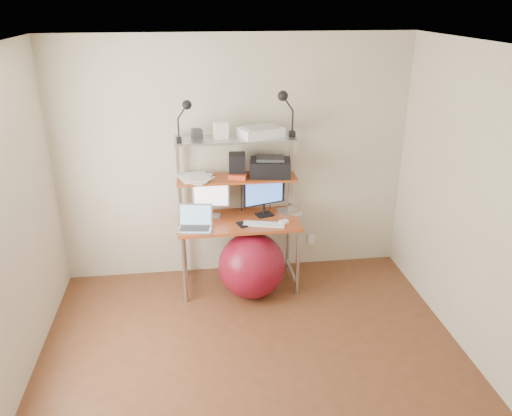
{
  "coord_description": "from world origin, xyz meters",
  "views": [
    {
      "loc": [
        -0.43,
        -3.08,
        2.8
      ],
      "look_at": [
        0.14,
        1.15,
        0.99
      ],
      "focal_mm": 35.0,
      "sensor_mm": 36.0,
      "label": 1
    }
  ],
  "objects": [
    {
      "name": "room",
      "position": [
        0.0,
        0.0,
        1.25
      ],
      "size": [
        3.6,
        3.6,
        3.6
      ],
      "color": "brown",
      "rests_on": "ground"
    },
    {
      "name": "computer_desk",
      "position": [
        0.0,
        1.5,
        0.96
      ],
      "size": [
        1.2,
        0.6,
        1.57
      ],
      "color": "#B14C22",
      "rests_on": "ground"
    },
    {
      "name": "wall_outlet",
      "position": [
        0.85,
        1.79,
        0.3
      ],
      "size": [
        0.08,
        0.01,
        0.12
      ],
      "primitive_type": "cube",
      "color": "white",
      "rests_on": "room"
    },
    {
      "name": "monitor_silver",
      "position": [
        -0.26,
        1.57,
        0.96
      ],
      "size": [
        0.37,
        0.16,
        0.42
      ],
      "rotation": [
        0.0,
        0.0,
        -0.17
      ],
      "color": "#ACACB1",
      "rests_on": "desktop"
    },
    {
      "name": "monitor_black",
      "position": [
        0.27,
        1.54,
        0.97
      ],
      "size": [
        0.44,
        0.18,
        0.45
      ],
      "rotation": [
        0.0,
        0.0,
        0.3
      ],
      "color": "black",
      "rests_on": "desktop"
    },
    {
      "name": "laptop",
      "position": [
        -0.43,
        1.31,
        0.79
      ],
      "size": [
        0.36,
        0.31,
        0.29
      ],
      "rotation": [
        0.0,
        0.0,
        -0.16
      ],
      "color": "silver",
      "rests_on": "desktop"
    },
    {
      "name": "keyboard",
      "position": [
        0.24,
        1.3,
        0.75
      ],
      "size": [
        0.42,
        0.22,
        0.01
      ],
      "primitive_type": "cube",
      "rotation": [
        0.0,
        0.0,
        -0.26
      ],
      "color": "white",
      "rests_on": "desktop"
    },
    {
      "name": "mouse",
      "position": [
        0.44,
        1.31,
        0.75
      ],
      "size": [
        0.1,
        0.08,
        0.02
      ],
      "primitive_type": "cube",
      "rotation": [
        0.0,
        0.0,
        0.25
      ],
      "color": "white",
      "rests_on": "desktop"
    },
    {
      "name": "mac_mini",
      "position": [
        0.53,
        1.53,
        0.76
      ],
      "size": [
        0.25,
        0.25,
        0.04
      ],
      "primitive_type": "cube",
      "rotation": [
        0.0,
        0.0,
        0.32
      ],
      "color": "silver",
      "rests_on": "desktop"
    },
    {
      "name": "phone",
      "position": [
        0.02,
        1.31,
        0.75
      ],
      "size": [
        0.11,
        0.15,
        0.01
      ],
      "primitive_type": "cube",
      "rotation": [
        0.0,
        0.0,
        0.31
      ],
      "color": "black",
      "rests_on": "desktop"
    },
    {
      "name": "printer",
      "position": [
        0.34,
        1.57,
        1.24
      ],
      "size": [
        0.44,
        0.33,
        0.19
      ],
      "rotation": [
        0.0,
        0.0,
        -0.17
      ],
      "color": "black",
      "rests_on": "mid_shelf"
    },
    {
      "name": "nas_cube",
      "position": [
        0.01,
        1.59,
        1.27
      ],
      "size": [
        0.17,
        0.17,
        0.23
      ],
      "primitive_type": "cube",
      "rotation": [
        0.0,
        0.0,
        -0.09
      ],
      "color": "black",
      "rests_on": "mid_shelf"
    },
    {
      "name": "red_box",
      "position": [
        0.01,
        1.52,
        1.18
      ],
      "size": [
        0.2,
        0.17,
        0.05
      ],
      "primitive_type": "cube",
      "rotation": [
        0.0,
        0.0,
        -0.33
      ],
      "color": "red",
      "rests_on": "mid_shelf"
    },
    {
      "name": "scanner",
      "position": [
        0.24,
        1.57,
        1.6
      ],
      "size": [
        0.46,
        0.38,
        0.11
      ],
      "rotation": [
        0.0,
        0.0,
        0.33
      ],
      "color": "white",
      "rests_on": "top_shelf"
    },
    {
      "name": "box_white",
      "position": [
        -0.14,
        1.57,
        1.63
      ],
      "size": [
        0.14,
        0.12,
        0.15
      ],
      "primitive_type": "cube",
      "rotation": [
        0.0,
        0.0,
        0.15
      ],
      "color": "white",
      "rests_on": "top_shelf"
    },
    {
      "name": "box_grey",
      "position": [
        -0.37,
        1.59,
        1.6
      ],
      "size": [
        0.11,
        0.11,
        0.09
      ],
      "primitive_type": "cube",
      "rotation": [
        0.0,
        0.0,
        0.29
      ],
      "color": "#323235",
      "rests_on": "top_shelf"
    },
    {
      "name": "clip_lamp_left",
      "position": [
        -0.47,
        1.45,
        1.84
      ],
      "size": [
        0.16,
        0.09,
        0.39
      ],
      "color": "black",
      "rests_on": "top_shelf"
    },
    {
      "name": "clip_lamp_right",
      "position": [
        0.46,
        1.52,
        1.88
      ],
      "size": [
        0.18,
        0.1,
        0.45
      ],
      "color": "black",
      "rests_on": "top_shelf"
    },
    {
      "name": "exercise_ball",
      "position": [
        0.11,
        1.23,
        0.33
      ],
      "size": [
        0.66,
        0.66,
        0.66
      ],
      "primitive_type": "sphere",
      "color": "maroon",
      "rests_on": "floor"
    },
    {
      "name": "paper_stack",
      "position": [
        -0.4,
        1.57,
        1.16
      ],
      "size": [
        0.39,
        0.42,
        0.02
      ],
      "color": "white",
      "rests_on": "mid_shelf"
    }
  ]
}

